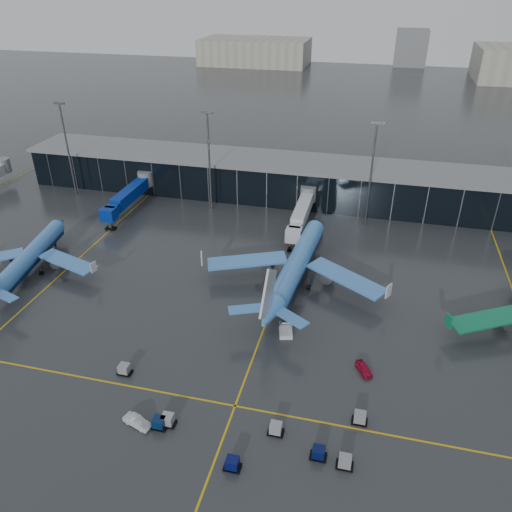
% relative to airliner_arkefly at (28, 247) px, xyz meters
% --- Properties ---
extents(ground, '(600.00, 600.00, 0.00)m').
position_rel_airliner_arkefly_xyz_m(ground, '(41.52, -11.35, -5.55)').
color(ground, '#282B2D').
rests_on(ground, ground).
extents(terminal_pier, '(142.00, 17.00, 10.70)m').
position_rel_airliner_arkefly_xyz_m(terminal_pier, '(41.52, 50.65, -0.13)').
color(terminal_pier, black).
rests_on(terminal_pier, ground).
extents(jet_bridges, '(94.00, 27.50, 7.20)m').
position_rel_airliner_arkefly_xyz_m(jet_bridges, '(6.52, 31.64, -1.00)').
color(jet_bridges, '#595B60').
rests_on(jet_bridges, ground).
extents(flood_masts, '(203.00, 0.50, 25.50)m').
position_rel_airliner_arkefly_xyz_m(flood_masts, '(46.52, 38.65, 8.26)').
color(flood_masts, '#595B60').
rests_on(flood_masts, ground).
extents(distant_hangars, '(260.00, 71.00, 22.00)m').
position_rel_airliner_arkefly_xyz_m(distant_hangars, '(91.46, 258.73, 3.24)').
color(distant_hangars, '#B2AD99').
rests_on(distant_hangars, ground).
extents(taxi_lines, '(220.00, 120.00, 0.02)m').
position_rel_airliner_arkefly_xyz_m(taxi_lines, '(51.52, -0.74, -5.54)').
color(taxi_lines, gold).
rests_on(taxi_lines, ground).
extents(airliner_arkefly, '(37.31, 40.92, 11.10)m').
position_rel_airliner_arkefly_xyz_m(airliner_arkefly, '(0.00, 0.00, 0.00)').
color(airliner_arkefly, '#4283D8').
rests_on(airliner_arkefly, ground).
extents(airliner_klm_near, '(41.74, 46.58, 13.37)m').
position_rel_airliner_arkefly_xyz_m(airliner_klm_near, '(54.45, 8.94, 1.13)').
color(airliner_klm_near, '#4286DB').
rests_on(airliner_klm_near, ground).
extents(baggage_carts, '(38.45, 13.96, 1.70)m').
position_rel_airliner_arkefly_xyz_m(baggage_carts, '(54.05, -30.55, -4.79)').
color(baggage_carts, black).
rests_on(baggage_carts, ground).
extents(mobile_airstair, '(2.90, 3.63, 3.45)m').
position_rel_airliner_arkefly_xyz_m(mobile_airstair, '(55.53, -8.39, -4.78)').
color(mobile_airstair, silver).
rests_on(mobile_airstair, ground).
extents(service_van_red, '(3.25, 4.13, 1.32)m').
position_rel_airliner_arkefly_xyz_m(service_van_red, '(69.19, -14.66, -4.89)').
color(service_van_red, '#A40C2C').
rests_on(service_van_red, ground).
extents(service_van_white, '(4.44, 2.62, 1.38)m').
position_rel_airliner_arkefly_xyz_m(service_van_white, '(39.35, -32.94, -4.86)').
color(service_van_white, silver).
rests_on(service_van_white, ground).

